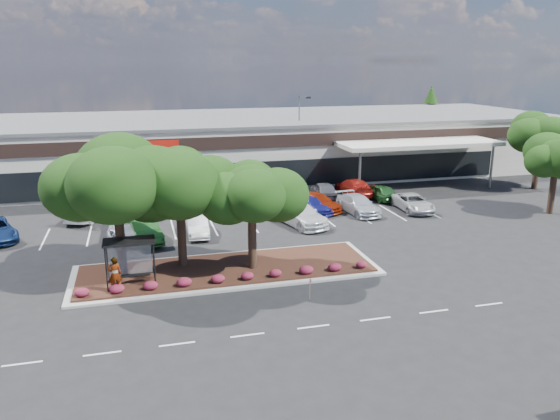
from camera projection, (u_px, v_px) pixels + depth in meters
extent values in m
plane|color=black|center=(276.00, 295.00, 29.46)|extent=(160.00, 160.00, 0.00)
cube|color=silver|center=(199.00, 147.00, 60.36)|extent=(80.00, 20.00, 6.00)
cube|color=#57575A|center=(198.00, 119.00, 59.54)|extent=(80.40, 20.40, 0.30)
cube|color=black|center=(212.00, 144.00, 50.52)|extent=(80.00, 0.25, 1.20)
cube|color=black|center=(213.00, 177.00, 51.36)|extent=(60.00, 0.18, 2.60)
cube|color=#B9160D|center=(145.00, 146.00, 48.97)|extent=(6.00, 0.12, 1.00)
cube|color=silver|center=(419.00, 144.00, 53.28)|extent=(16.00, 5.00, 0.40)
cylinder|color=slate|center=(360.00, 174.00, 50.30)|extent=(0.24, 0.24, 4.20)
cylinder|color=slate|center=(492.00, 167.00, 53.76)|extent=(0.24, 0.24, 4.20)
cube|color=#ABABA5|center=(227.00, 271.00, 32.68)|extent=(18.00, 6.00, 0.15)
cube|color=#432719|center=(227.00, 269.00, 32.64)|extent=(17.20, 5.20, 0.12)
cube|color=silver|center=(22.00, 364.00, 22.76)|extent=(1.60, 0.12, 0.01)
cube|color=silver|center=(102.00, 354.00, 23.56)|extent=(1.60, 0.12, 0.01)
cube|color=silver|center=(177.00, 344.00, 24.35)|extent=(1.60, 0.12, 0.01)
cube|color=silver|center=(247.00, 335.00, 25.14)|extent=(1.60, 0.12, 0.01)
cube|color=silver|center=(313.00, 327.00, 25.93)|extent=(1.60, 0.12, 0.01)
cube|color=silver|center=(375.00, 319.00, 26.72)|extent=(1.60, 0.12, 0.01)
cube|color=silver|center=(434.00, 311.00, 27.51)|extent=(1.60, 0.12, 0.01)
cube|color=silver|center=(489.00, 304.00, 28.30)|extent=(1.60, 0.12, 0.01)
cube|color=silver|center=(45.00, 239.00, 38.71)|extent=(0.12, 5.00, 0.01)
cube|color=silver|center=(89.00, 236.00, 39.45)|extent=(0.12, 5.00, 0.01)
cube|color=silver|center=(132.00, 232.00, 40.19)|extent=(0.12, 5.00, 0.01)
cube|color=silver|center=(173.00, 229.00, 40.93)|extent=(0.12, 5.00, 0.01)
cube|color=silver|center=(213.00, 226.00, 41.67)|extent=(0.12, 5.00, 0.01)
cube|color=silver|center=(251.00, 223.00, 42.41)|extent=(0.12, 5.00, 0.01)
cube|color=silver|center=(289.00, 220.00, 43.16)|extent=(0.12, 5.00, 0.01)
cube|color=silver|center=(324.00, 218.00, 43.90)|extent=(0.12, 5.00, 0.01)
cube|color=silver|center=(359.00, 215.00, 44.64)|extent=(0.12, 5.00, 0.01)
cube|color=silver|center=(392.00, 213.00, 45.38)|extent=(0.12, 5.00, 0.01)
cube|color=silver|center=(425.00, 210.00, 46.12)|extent=(0.12, 5.00, 0.01)
cylinder|color=black|center=(107.00, 262.00, 30.11)|extent=(0.08, 0.08, 2.50)
cylinder|color=black|center=(154.00, 257.00, 30.73)|extent=(0.08, 0.08, 2.50)
cylinder|color=black|center=(106.00, 270.00, 28.90)|extent=(0.08, 0.08, 2.50)
cylinder|color=black|center=(155.00, 266.00, 29.52)|extent=(0.08, 0.08, 2.50)
cube|color=black|center=(129.00, 241.00, 29.48)|extent=(2.75, 1.55, 0.10)
cube|color=silver|center=(130.00, 257.00, 30.39)|extent=(2.30, 0.03, 2.00)
cube|color=black|center=(132.00, 275.00, 30.26)|extent=(2.00, 0.35, 0.06)
cone|color=black|center=(430.00, 117.00, 77.69)|extent=(3.96, 3.96, 9.00)
imported|color=#594C47|center=(115.00, 274.00, 29.01)|extent=(0.78, 0.57, 1.96)
cube|color=#ABABA5|center=(299.00, 178.00, 57.91)|extent=(0.50, 0.50, 0.40)
cylinder|color=slate|center=(299.00, 137.00, 56.74)|extent=(0.14, 0.14, 8.39)
cube|color=slate|center=(304.00, 97.00, 55.79)|extent=(0.90, 0.23, 0.14)
cube|color=black|center=(308.00, 98.00, 55.94)|extent=(0.45, 0.31, 0.18)
cube|color=#9B7751|center=(310.00, 289.00, 28.77)|extent=(0.03, 0.03, 1.15)
cube|color=#FF437F|center=(311.00, 281.00, 28.66)|extent=(0.02, 0.14, 0.18)
imported|color=#194918|center=(144.00, 230.00, 38.09)|extent=(2.69, 5.22, 1.64)
imported|color=silver|center=(128.00, 225.00, 39.10)|extent=(2.74, 5.94, 1.65)
imported|color=white|center=(197.00, 226.00, 39.45)|extent=(1.62, 4.24, 1.38)
imported|color=white|center=(299.00, 214.00, 41.91)|extent=(3.85, 6.18, 1.67)
imported|color=navy|center=(312.00, 204.00, 45.46)|extent=(3.33, 5.03, 1.35)
imported|color=maroon|center=(317.00, 202.00, 45.95)|extent=(3.92, 5.37, 1.45)
imported|color=#B4BAC0|center=(358.00, 205.00, 45.06)|extent=(2.67, 5.29, 1.47)
imported|color=#BBBBBB|center=(413.00, 203.00, 45.86)|extent=(2.54, 5.07, 1.38)
imported|color=maroon|center=(84.00, 208.00, 44.37)|extent=(2.09, 4.24, 1.34)
imported|color=white|center=(89.00, 209.00, 43.49)|extent=(4.27, 6.00, 1.61)
imported|color=#515258|center=(139.00, 204.00, 45.28)|extent=(3.84, 5.49, 1.47)
imported|color=#174624|center=(224.00, 191.00, 49.51)|extent=(3.57, 5.11, 1.60)
imported|color=#4E4E55|center=(324.00, 191.00, 49.53)|extent=(2.40, 4.98, 1.64)
imported|color=maroon|center=(354.00, 187.00, 51.09)|extent=(2.22, 5.41, 1.57)
imported|color=#1E4D20|center=(379.00, 192.00, 49.42)|extent=(2.46, 4.49, 1.45)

